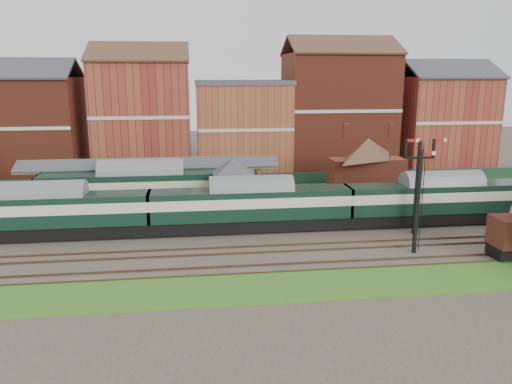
{
  "coord_description": "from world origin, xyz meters",
  "views": [
    {
      "loc": [
        -6.6,
        -41.45,
        13.39
      ],
      "look_at": [
        -1.11,
        2.0,
        3.0
      ],
      "focal_mm": 35.0,
      "sensor_mm": 36.0,
      "label": 1
    }
  ],
  "objects": [
    {
      "name": "ground",
      "position": [
        0.0,
        0.0,
        0.0
      ],
      "size": [
        160.0,
        160.0,
        0.0
      ],
      "primitive_type": "plane",
      "color": "#473D33",
      "rests_on": "ground"
    },
    {
      "name": "grass_back",
      "position": [
        0.0,
        16.0,
        0.03
      ],
      "size": [
        90.0,
        4.5,
        0.06
      ],
      "primitive_type": "cube",
      "color": "#2D6619",
      "rests_on": "ground"
    },
    {
      "name": "grass_front",
      "position": [
        0.0,
        -12.0,
        0.03
      ],
      "size": [
        90.0,
        5.0,
        0.06
      ],
      "primitive_type": "cube",
      "color": "#2D6619",
      "rests_on": "ground"
    },
    {
      "name": "fence",
      "position": [
        0.0,
        18.0,
        0.75
      ],
      "size": [
        90.0,
        0.12,
        1.5
      ],
      "primitive_type": "cube",
      "color": "#193823",
      "rests_on": "ground"
    },
    {
      "name": "platform",
      "position": [
        -5.0,
        9.75,
        0.5
      ],
      "size": [
        55.0,
        3.4,
        1.0
      ],
      "primitive_type": "cube",
      "color": "#2D2D2D",
      "rests_on": "ground"
    },
    {
      "name": "signal_box",
      "position": [
        -3.0,
        3.25,
        3.19
      ],
      "size": [
        5.4,
        5.4,
        6.0
      ],
      "color": "#647352",
      "rests_on": "ground"
    },
    {
      "name": "brick_hut",
      "position": [
        5.0,
        3.25,
        1.2
      ],
      "size": [
        3.2,
        2.64,
        2.94
      ],
      "color": "maroon",
      "rests_on": "ground"
    },
    {
      "name": "station_building",
      "position": [
        12.0,
        9.75,
        3.96
      ],
      "size": [
        8.1,
        8.1,
        5.9
      ],
      "color": "maroon",
      "rests_on": "platform"
    },
    {
      "name": "canopy",
      "position": [
        -11.0,
        9.75,
        4.58
      ],
      "size": [
        26.0,
        3.89,
        4.08
      ],
      "color": "#4D5535",
      "rests_on": "platform"
    },
    {
      "name": "semaphore_bracket",
      "position": [
        12.04,
        -2.5,
        4.63
      ],
      "size": [
        3.6,
        0.25,
        8.18
      ],
      "color": "black",
      "rests_on": "ground"
    },
    {
      "name": "semaphore_siding",
      "position": [
        10.02,
        -7.0,
        4.16
      ],
      "size": [
        1.23,
        0.25,
        8.0
      ],
      "color": "black",
      "rests_on": "ground"
    },
    {
      "name": "town_backdrop",
      "position": [
        -0.18,
        25.0,
        7.0
      ],
      "size": [
        69.0,
        10.0,
        16.0
      ],
      "color": "maroon",
      "rests_on": "ground"
    },
    {
      "name": "dmu_train",
      "position": [
        -1.79,
        0.0,
        2.34
      ],
      "size": [
        51.94,
        2.73,
        3.99
      ],
      "color": "black",
      "rests_on": "ground"
    },
    {
      "name": "platform_railcar",
      "position": [
        -11.62,
        6.5,
        2.6
      ],
      "size": [
        19.35,
        3.05,
        4.46
      ],
      "color": "black",
      "rests_on": "ground"
    }
  ]
}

